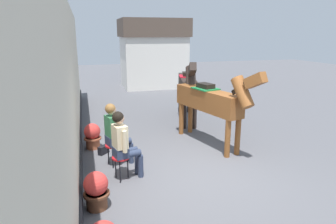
{
  "coord_description": "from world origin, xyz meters",
  "views": [
    {
      "loc": [
        -2.2,
        -5.22,
        2.81
      ],
      "look_at": [
        -0.4,
        1.2,
        1.05
      ],
      "focal_mm": 32.25,
      "sensor_mm": 36.0,
      "label": 1
    }
  ],
  "objects_px": {
    "saddled_horse_far": "(187,86)",
    "satchel_bag": "(104,150)",
    "seated_visitor_far": "(115,131)",
    "flower_planter_inner_near": "(96,190)",
    "saddled_horse_near": "(211,101)",
    "seated_visitor_near": "(123,142)",
    "flower_planter_farthest": "(92,135)"
  },
  "relations": [
    {
      "from": "seated_visitor_far",
      "to": "saddled_horse_far",
      "type": "relative_size",
      "value": 0.47
    },
    {
      "from": "saddled_horse_far",
      "to": "saddled_horse_near",
      "type": "bearing_deg",
      "value": -94.29
    },
    {
      "from": "seated_visitor_far",
      "to": "saddled_horse_far",
      "type": "bearing_deg",
      "value": 47.46
    },
    {
      "from": "saddled_horse_near",
      "to": "satchel_bag",
      "type": "height_order",
      "value": "saddled_horse_near"
    },
    {
      "from": "flower_planter_inner_near",
      "to": "satchel_bag",
      "type": "height_order",
      "value": "flower_planter_inner_near"
    },
    {
      "from": "satchel_bag",
      "to": "flower_planter_inner_near",
      "type": "bearing_deg",
      "value": -141.06
    },
    {
      "from": "flower_planter_inner_near",
      "to": "flower_planter_farthest",
      "type": "height_order",
      "value": "same"
    },
    {
      "from": "saddled_horse_far",
      "to": "seated_visitor_near",
      "type": "bearing_deg",
      "value": -125.55
    },
    {
      "from": "seated_visitor_near",
      "to": "satchel_bag",
      "type": "bearing_deg",
      "value": 102.41
    },
    {
      "from": "flower_planter_inner_near",
      "to": "satchel_bag",
      "type": "distance_m",
      "value": 2.35
    },
    {
      "from": "seated_visitor_near",
      "to": "saddled_horse_far",
      "type": "height_order",
      "value": "saddled_horse_far"
    },
    {
      "from": "seated_visitor_near",
      "to": "flower_planter_inner_near",
      "type": "xyz_separation_m",
      "value": [
        -0.58,
        -0.91,
        -0.44
      ]
    },
    {
      "from": "saddled_horse_near",
      "to": "satchel_bag",
      "type": "distance_m",
      "value": 2.89
    },
    {
      "from": "saddled_horse_near",
      "to": "flower_planter_inner_near",
      "type": "relative_size",
      "value": 4.58
    },
    {
      "from": "saddled_horse_near",
      "to": "flower_planter_inner_near",
      "type": "bearing_deg",
      "value": -143.09
    },
    {
      "from": "flower_planter_inner_near",
      "to": "satchel_bag",
      "type": "xyz_separation_m",
      "value": [
        0.27,
        2.32,
        -0.23
      ]
    },
    {
      "from": "flower_planter_farthest",
      "to": "satchel_bag",
      "type": "distance_m",
      "value": 0.55
    },
    {
      "from": "flower_planter_farthest",
      "to": "satchel_bag",
      "type": "height_order",
      "value": "flower_planter_farthest"
    },
    {
      "from": "saddled_horse_far",
      "to": "flower_planter_farthest",
      "type": "bearing_deg",
      "value": -151.11
    },
    {
      "from": "saddled_horse_far",
      "to": "seated_visitor_far",
      "type": "bearing_deg",
      "value": -132.54
    },
    {
      "from": "saddled_horse_near",
      "to": "flower_planter_inner_near",
      "type": "distance_m",
      "value": 3.78
    },
    {
      "from": "satchel_bag",
      "to": "saddled_horse_far",
      "type": "bearing_deg",
      "value": -7.55
    },
    {
      "from": "seated_visitor_far",
      "to": "satchel_bag",
      "type": "relative_size",
      "value": 4.96
    },
    {
      "from": "seated_visitor_near",
      "to": "saddled_horse_near",
      "type": "height_order",
      "value": "saddled_horse_near"
    },
    {
      "from": "seated_visitor_far",
      "to": "flower_planter_farthest",
      "type": "height_order",
      "value": "seated_visitor_far"
    },
    {
      "from": "saddled_horse_near",
      "to": "seated_visitor_near",
      "type": "bearing_deg",
      "value": -151.24
    },
    {
      "from": "satchel_bag",
      "to": "flower_planter_farthest",
      "type": "bearing_deg",
      "value": 72.37
    },
    {
      "from": "seated_visitor_near",
      "to": "seated_visitor_far",
      "type": "relative_size",
      "value": 1.0
    },
    {
      "from": "seated_visitor_near",
      "to": "flower_planter_inner_near",
      "type": "relative_size",
      "value": 2.17
    },
    {
      "from": "saddled_horse_near",
      "to": "flower_planter_inner_near",
      "type": "height_order",
      "value": "saddled_horse_near"
    },
    {
      "from": "saddled_horse_far",
      "to": "satchel_bag",
      "type": "relative_size",
      "value": 10.49
    },
    {
      "from": "seated_visitor_near",
      "to": "seated_visitor_far",
      "type": "height_order",
      "value": "same"
    }
  ]
}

